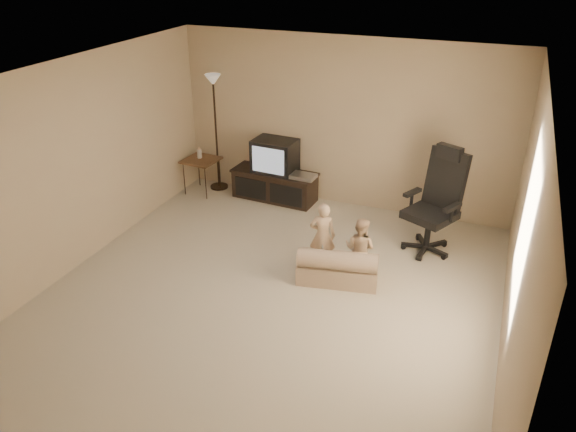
% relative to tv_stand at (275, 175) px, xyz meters
% --- Properties ---
extents(floor, '(5.50, 5.50, 0.00)m').
position_rel_tv_stand_xyz_m(floor, '(0.97, -2.49, -0.40)').
color(floor, '#B5A990').
rests_on(floor, ground).
extents(room_shell, '(5.50, 5.50, 5.50)m').
position_rel_tv_stand_xyz_m(room_shell, '(0.97, -2.49, 1.12)').
color(room_shell, silver).
rests_on(room_shell, floor).
extents(tv_stand, '(1.36, 0.58, 0.96)m').
position_rel_tv_stand_xyz_m(tv_stand, '(0.00, 0.00, 0.00)').
color(tv_stand, black).
rests_on(tv_stand, floor).
extents(office_chair, '(0.86, 0.87, 1.39)m').
position_rel_tv_stand_xyz_m(office_chair, '(2.50, -0.69, 0.10)').
color(office_chair, black).
rests_on(office_chair, floor).
extents(side_table, '(0.55, 0.55, 0.76)m').
position_rel_tv_stand_xyz_m(side_table, '(-1.18, -0.19, 0.14)').
color(side_table, brown).
rests_on(side_table, floor).
extents(floor_lamp, '(0.29, 0.29, 1.84)m').
position_rel_tv_stand_xyz_m(floor_lamp, '(-1.02, 0.06, 0.95)').
color(floor_lamp, black).
rests_on(floor_lamp, floor).
extents(child_sofa, '(1.02, 0.70, 0.46)m').
position_rel_tv_stand_xyz_m(child_sofa, '(1.60, -1.87, -0.21)').
color(child_sofa, tan).
rests_on(child_sofa, floor).
extents(toddler_left, '(0.37, 0.31, 0.87)m').
position_rel_tv_stand_xyz_m(toddler_left, '(1.32, -1.64, 0.04)').
color(toddler_left, tan).
rests_on(toddler_left, floor).
extents(toddler_right, '(0.42, 0.28, 0.79)m').
position_rel_tv_stand_xyz_m(toddler_right, '(1.81, -1.71, -0.00)').
color(toddler_right, tan).
rests_on(toddler_right, floor).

